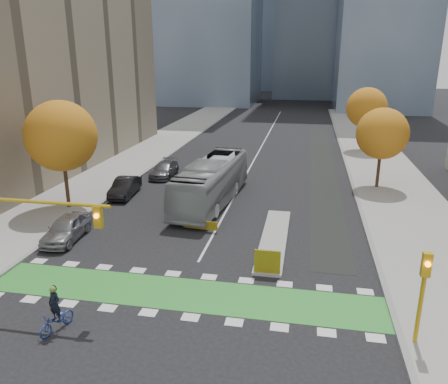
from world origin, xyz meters
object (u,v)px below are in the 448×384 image
at_px(tree_east_far, 367,108).
at_px(parked_car_b, 125,187).
at_px(tree_east_near, 382,134).
at_px(parked_car_a, 66,228).
at_px(tree_west, 61,136).
at_px(cyclist, 56,316).
at_px(bus, 212,181).
at_px(hazard_board, 267,262).
at_px(traffic_signal_east, 423,285).
at_px(parked_car_c, 164,169).

relative_size(tree_east_far, parked_car_b, 1.67).
bearing_deg(tree_east_near, parked_car_a, -143.61).
distance_m(tree_west, tree_east_far, 35.73).
xyz_separation_m(cyclist, bus, (2.84, 17.90, 1.03)).
xyz_separation_m(hazard_board, tree_west, (-16.00, 7.80, 4.82)).
xyz_separation_m(hazard_board, traffic_signal_east, (6.50, -4.71, 1.93)).
distance_m(tree_east_near, parked_car_c, 20.14).
height_order(tree_west, bus, tree_west).
relative_size(hazard_board, tree_east_far, 0.18).
distance_m(hazard_board, tree_west, 18.44).
xyz_separation_m(hazard_board, bus, (-5.50, 11.29, 0.94)).
bearing_deg(traffic_signal_east, cyclist, -172.70).
bearing_deg(hazard_board, tree_east_near, 65.80).
xyz_separation_m(tree_west, parked_car_a, (3.00, -5.48, -4.84)).
distance_m(tree_east_far, parked_car_b, 31.25).
xyz_separation_m(bus, parked_car_a, (-7.50, -8.97, -0.96)).
bearing_deg(parked_car_c, parked_car_a, -95.58).
bearing_deg(tree_east_near, bus, -154.25).
height_order(tree_east_far, parked_car_b, tree_east_far).
bearing_deg(cyclist, parked_car_b, 120.33).
xyz_separation_m(tree_east_far, parked_car_c, (-20.21, -15.77, -4.54)).
relative_size(tree_east_far, traffic_signal_east, 1.87).
height_order(tree_east_near, parked_car_c, tree_east_near).
bearing_deg(tree_west, tree_east_near, 22.62).
relative_size(tree_west, traffic_signal_east, 2.01).
distance_m(hazard_board, traffic_signal_east, 8.26).
height_order(cyclist, parked_car_b, cyclist).
distance_m(traffic_signal_east, parked_car_a, 20.82).
distance_m(hazard_board, parked_car_b, 17.40).
height_order(cyclist, bus, bus).
xyz_separation_m(tree_east_far, cyclist, (-16.84, -40.41, -4.53)).
bearing_deg(parked_car_a, tree_east_far, 51.09).
distance_m(tree_east_near, traffic_signal_east, 22.66).
relative_size(bus, parked_car_b, 2.73).
xyz_separation_m(hazard_board, parked_car_c, (-11.71, 18.03, -0.10)).
bearing_deg(parked_car_c, tree_east_near, -1.53).
bearing_deg(parked_car_c, parked_car_b, -102.21).
bearing_deg(bus, parked_car_b, -177.21).
xyz_separation_m(cyclist, parked_car_c, (-3.36, 24.63, -0.01)).
relative_size(tree_east_near, parked_car_c, 1.47).
xyz_separation_m(hazard_board, parked_car_a, (-13.00, 2.32, -0.02)).
bearing_deg(tree_west, cyclist, -62.01).
relative_size(hazard_board, tree_west, 0.17).
relative_size(tree_east_near, cyclist, 3.33).
distance_m(parked_car_a, parked_car_b, 9.25).
relative_size(parked_car_a, parked_car_b, 1.00).
relative_size(cyclist, parked_car_b, 0.46).
xyz_separation_m(tree_west, parked_car_c, (4.29, 10.23, -4.92)).
bearing_deg(parked_car_b, hazard_board, -46.54).
bearing_deg(parked_car_a, cyclist, -67.03).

